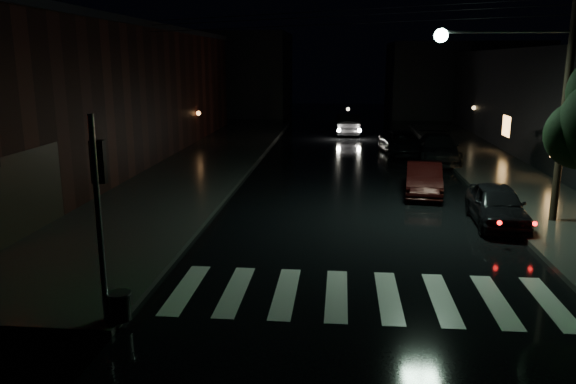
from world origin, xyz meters
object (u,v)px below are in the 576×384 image
(parked_car_d, at_px, (403,143))
(oncoming_car, at_px, (347,124))
(parked_car_b, at_px, (424,179))
(parked_car_c, at_px, (438,148))
(parked_car_a, at_px, (497,205))

(parked_car_d, bearing_deg, oncoming_car, 104.44)
(parked_car_b, relative_size, parked_car_c, 0.78)
(parked_car_a, bearing_deg, parked_car_d, 98.89)
(parked_car_c, xyz_separation_m, oncoming_car, (-4.73, 11.03, 0.03))
(parked_car_b, bearing_deg, parked_car_d, 95.45)
(parked_car_d, height_order, oncoming_car, oncoming_car)
(parked_car_b, relative_size, oncoming_car, 0.85)
(parked_car_d, bearing_deg, parked_car_a, -89.02)
(parked_car_c, distance_m, parked_car_d, 2.93)
(parked_car_b, bearing_deg, oncoming_car, 105.38)
(parked_car_b, relative_size, parked_car_d, 0.83)
(parked_car_a, xyz_separation_m, oncoming_car, (-4.73, 22.86, 0.09))
(parked_car_c, xyz_separation_m, parked_car_d, (-1.62, 2.44, -0.08))
(parked_car_c, relative_size, oncoming_car, 1.09)
(parked_car_b, height_order, oncoming_car, oncoming_car)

